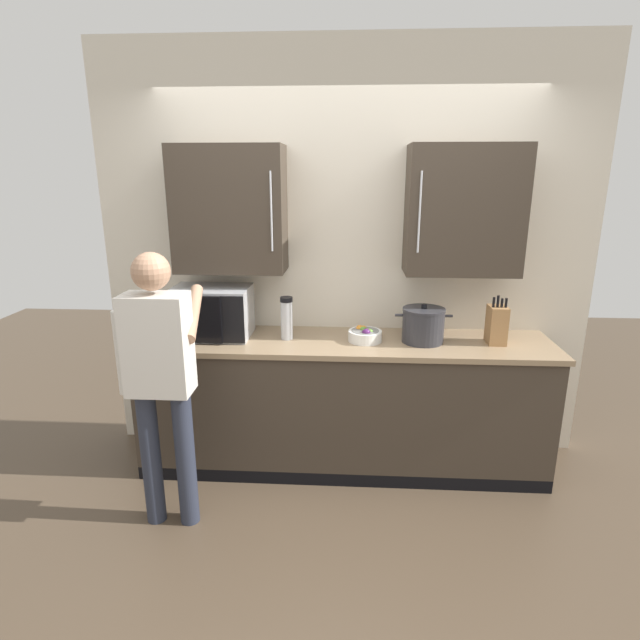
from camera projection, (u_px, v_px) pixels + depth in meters
ground_plane at (338, 551)px, 2.76m from camera, size 9.70×9.70×0.00m
back_wall_tiled at (345, 245)px, 3.46m from camera, size 3.37×0.44×2.81m
counter_unit at (342, 404)px, 3.48m from camera, size 2.73×0.62×0.91m
microwave_oven at (208, 312)px, 3.39m from camera, size 0.51×0.38×0.33m
thermos_flask at (287, 318)px, 3.34m from camera, size 0.08×0.08×0.28m
fruit_bowl at (365, 335)px, 3.32m from camera, size 0.22×0.22×0.10m
stock_pot at (423, 325)px, 3.29m from camera, size 0.37×0.27×0.25m
knife_block at (497, 325)px, 3.26m from camera, size 0.11×0.15×0.32m
person_figure at (160, 370)px, 2.75m from camera, size 0.44×0.52×1.59m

